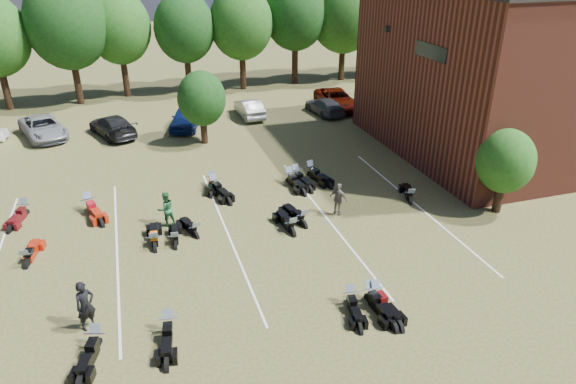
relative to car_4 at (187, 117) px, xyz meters
name	(u,v)px	position (x,y,z in m)	size (l,w,h in m)	color
ground	(309,256)	(2.70, -19.13, -0.80)	(160.00, 160.00, 0.00)	brown
car_2	(43,128)	(-9.87, 0.86, -0.07)	(2.41, 5.23, 1.45)	gray
car_3	(113,126)	(-5.23, -0.18, -0.08)	(2.02, 4.96, 1.44)	black
car_4	(187,117)	(0.00, 0.00, 0.00)	(1.88, 4.68, 1.59)	#0B1B52
car_5	(249,108)	(5.02, 1.16, -0.10)	(1.48, 4.23, 1.40)	#A9AAA5
car_6	(336,99)	(12.39, 1.17, -0.02)	(2.58, 5.59, 1.55)	#561004
car_7	(325,106)	(10.95, 0.09, -0.16)	(1.78, 4.39, 1.27)	#3F3E44
person_black	(85,306)	(-6.30, -21.15, 0.16)	(0.69, 0.46, 1.91)	black
person_green	(166,209)	(-2.91, -14.47, 0.08)	(0.85, 0.66, 1.75)	#256334
person_grey	(338,199)	(5.38, -15.98, 0.05)	(0.99, 0.41, 1.70)	#635A55
motorcycle_0	(98,348)	(-6.03, -22.32, -0.80)	(0.73, 2.29, 1.27)	black
motorcycle_1	(169,332)	(-3.64, -22.29, -0.80)	(0.73, 2.28, 1.27)	black
motorcycle_3	(350,304)	(3.03, -22.77, -0.80)	(0.65, 2.05, 1.14)	black
motorcycle_4	(369,302)	(3.81, -22.86, -0.80)	(0.73, 2.30, 1.28)	black
motorcycle_5	(376,302)	(4.04, -22.92, -0.80)	(0.72, 2.26, 1.26)	black
motorcycle_7	(28,266)	(-8.91, -16.25, -0.80)	(0.69, 2.15, 1.20)	maroon
motorcycle_8	(155,249)	(-3.66, -16.56, -0.80)	(0.75, 2.35, 1.31)	black
motorcycle_9	(176,247)	(-2.76, -16.64, -0.80)	(0.66, 2.09, 1.16)	black
motorcycle_10	(196,237)	(-1.78, -16.02, -0.80)	(0.64, 2.02, 1.13)	black
motorcycle_11	(292,234)	(2.58, -17.15, -0.80)	(0.75, 2.35, 1.31)	black
motorcycle_12	(303,226)	(3.31, -16.60, -0.80)	(0.76, 2.37, 1.32)	black
motorcycle_13	(410,202)	(9.51, -15.92, -0.80)	(0.69, 2.15, 1.20)	black
motorcycle_14	(26,215)	(-9.60, -11.32, -0.80)	(0.71, 2.23, 1.24)	#4E0B0F
motorcycle_15	(90,211)	(-6.53, -11.80, -0.80)	(0.80, 2.52, 1.41)	#A01E0B
motorcycle_16	(215,191)	(-0.05, -11.44, -0.80)	(0.78, 2.46, 1.37)	black
motorcycle_17	(212,185)	(-0.05, -10.61, -0.80)	(0.65, 2.05, 1.14)	black
motorcycle_18	(290,183)	(4.22, -11.64, -0.80)	(0.75, 2.37, 1.32)	black
motorcycle_19	(296,180)	(4.69, -11.42, -0.80)	(0.75, 2.37, 1.32)	black
motorcycle_20	(311,177)	(5.68, -11.22, -0.80)	(0.78, 2.46, 1.37)	black
tree_line	(186,21)	(1.70, 9.87, 5.51)	(56.00, 6.00, 9.79)	black
young_tree_near_building	(506,161)	(13.20, -18.13, 1.95)	(2.80, 2.80, 4.16)	black
young_tree_midfield	(202,99)	(0.70, -3.63, 2.30)	(3.20, 3.20, 4.70)	black
parking_lines	(227,233)	(-0.30, -16.13, -0.79)	(20.10, 14.00, 0.01)	silver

